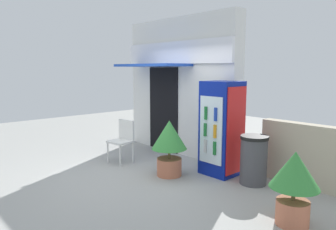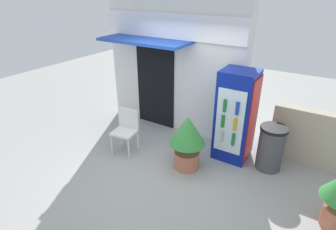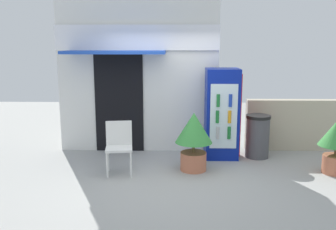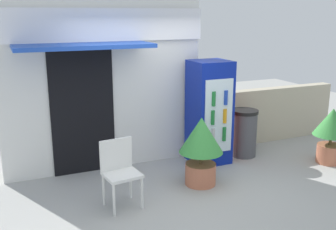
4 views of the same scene
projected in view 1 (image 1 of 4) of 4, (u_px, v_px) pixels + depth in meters
name	position (u px, v px, depth m)	size (l,w,h in m)	color
ground	(139.00, 173.00, 6.14)	(16.00, 16.00, 0.00)	#A3A39E
storefront_building	(179.00, 85.00, 7.50)	(3.34, 1.13, 3.18)	silver
drink_cooler	(222.00, 128.00, 5.98)	(0.66, 0.67, 1.78)	navy
plastic_chair	(123.00, 138.00, 6.80)	(0.51, 0.47, 0.92)	silver
potted_plant_near_shop	(169.00, 142.00, 5.92)	(0.67, 0.67, 1.06)	#BC6B4C
potted_plant_curbside	(294.00, 180.00, 4.02)	(0.63, 0.63, 0.98)	#BC6B4C
trash_bin	(254.00, 160.00, 5.51)	(0.49, 0.49, 0.86)	#47474C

